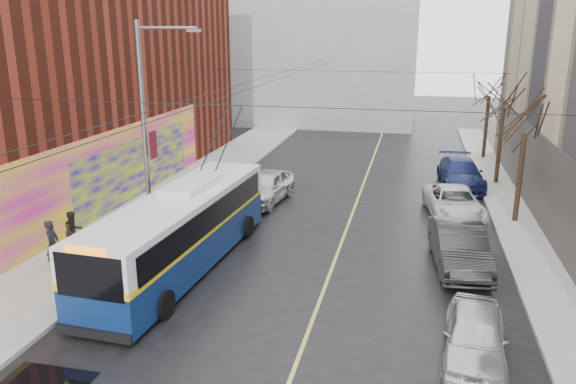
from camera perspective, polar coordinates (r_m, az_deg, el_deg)
name	(u,v)px	position (r m, az deg, el deg)	size (l,w,h in m)	color
sidewalk_left	(137,223)	(26.82, -15.04, -3.03)	(4.00, 60.00, 0.15)	gray
sidewalk_right	(530,254)	(24.36, 23.40, -5.78)	(2.00, 60.00, 0.15)	gray
lane_line	(348,225)	(25.93, 6.11, -3.38)	(0.12, 50.00, 0.01)	#BFB74C
building_far	(312,27)	(56.25, 2.45, 16.45)	(20.50, 12.10, 18.00)	gray
streetlight_pole	(148,129)	(23.10, -14.06, 6.26)	(2.65, 0.60, 9.00)	slate
catenary_wires	(266,84)	(26.08, -2.26, 10.89)	(18.00, 60.00, 0.22)	black
tree_near	(527,116)	(27.00, 23.11, 7.09)	(3.20, 3.20, 6.40)	black
tree_mid	(505,93)	(33.83, 21.19, 9.32)	(3.20, 3.20, 6.68)	black
tree_far	(490,84)	(40.75, 19.85, 10.26)	(3.20, 3.20, 6.57)	black
pigeons_flying	(229,88)	(22.86, -6.05, 10.43)	(2.34, 2.05, 1.74)	slate
trolleybus	(182,229)	(21.17, -10.77, -3.76)	(3.17, 11.57, 5.43)	#0B2154
parked_car_a	(475,336)	(16.35, 18.46, -13.69)	(1.63, 4.06, 1.38)	silver
parked_car_b	(459,247)	(22.00, 17.00, -5.33)	(1.75, 5.02, 1.65)	#29282B
parked_car_c	(454,203)	(27.86, 16.50, -1.05)	(2.36, 5.12, 1.42)	silver
parked_car_d	(461,173)	(33.45, 17.13, 1.83)	(2.20, 5.42, 1.57)	navy
following_car	(265,187)	(29.08, -2.34, 0.55)	(1.94, 4.82, 1.64)	silver
pedestrian_a	(53,244)	(22.38, -22.81, -4.90)	(0.66, 0.44, 1.82)	black
pedestrian_b	(74,232)	(23.70, -20.95, -3.77)	(0.81, 0.63, 1.66)	black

